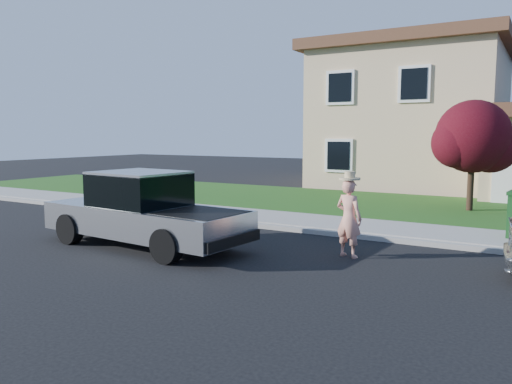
% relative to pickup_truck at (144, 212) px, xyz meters
% --- Properties ---
extents(ground, '(80.00, 80.00, 0.00)m').
position_rel_pickup_truck_xyz_m(ground, '(1.97, 0.39, -0.80)').
color(ground, black).
rests_on(ground, ground).
extents(curb, '(40.00, 0.20, 0.12)m').
position_rel_pickup_truck_xyz_m(curb, '(2.97, 3.29, -0.74)').
color(curb, gray).
rests_on(curb, ground).
extents(sidewalk, '(40.00, 2.00, 0.15)m').
position_rel_pickup_truck_xyz_m(sidewalk, '(2.97, 4.39, -0.72)').
color(sidewalk, gray).
rests_on(sidewalk, ground).
extents(lawn, '(40.00, 7.00, 0.10)m').
position_rel_pickup_truck_xyz_m(lawn, '(2.97, 8.89, -0.75)').
color(lawn, '#1E4814').
rests_on(lawn, ground).
extents(house, '(14.00, 11.30, 6.85)m').
position_rel_pickup_truck_xyz_m(house, '(3.28, 16.77, 2.37)').
color(house, tan).
rests_on(house, ground).
extents(pickup_truck, '(5.33, 2.22, 1.71)m').
position_rel_pickup_truck_xyz_m(pickup_truck, '(0.00, 0.00, 0.00)').
color(pickup_truck, black).
rests_on(pickup_truck, ground).
extents(woman, '(0.67, 0.53, 1.79)m').
position_rel_pickup_truck_xyz_m(woman, '(4.38, 1.39, 0.05)').
color(woman, '#E99880').
rests_on(woman, ground).
extents(ornamental_tree, '(2.58, 2.33, 3.54)m').
position_rel_pickup_truck_xyz_m(ornamental_tree, '(5.80, 8.92, 1.57)').
color(ornamental_tree, black).
rests_on(ornamental_tree, lawn).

